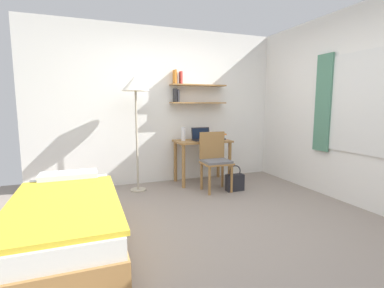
{
  "coord_description": "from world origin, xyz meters",
  "views": [
    {
      "loc": [
        -1.29,
        -2.7,
        1.32
      ],
      "look_at": [
        -0.08,
        0.51,
        0.85
      ],
      "focal_mm": 26.46,
      "sensor_mm": 36.0,
      "label": 1
    }
  ],
  "objects_px": {
    "bed": "(66,221)",
    "water_bottle": "(183,134)",
    "desk": "(202,149)",
    "standing_lamp": "(135,89)",
    "laptop": "(202,137)",
    "book_stack": "(218,136)",
    "desk_chair": "(215,158)",
    "handbag": "(235,182)"
  },
  "relations": [
    {
      "from": "bed",
      "to": "water_bottle",
      "type": "distance_m",
      "value": 2.48
    },
    {
      "from": "desk",
      "to": "water_bottle",
      "type": "height_order",
      "value": "water_bottle"
    },
    {
      "from": "water_bottle",
      "to": "standing_lamp",
      "type": "bearing_deg",
      "value": -169.58
    },
    {
      "from": "desk",
      "to": "laptop",
      "type": "bearing_deg",
      "value": -179.35
    },
    {
      "from": "bed",
      "to": "water_bottle",
      "type": "bearing_deg",
      "value": 43.77
    },
    {
      "from": "desk",
      "to": "book_stack",
      "type": "height_order",
      "value": "book_stack"
    },
    {
      "from": "desk_chair",
      "to": "handbag",
      "type": "bearing_deg",
      "value": -29.02
    },
    {
      "from": "desk",
      "to": "desk_chair",
      "type": "relative_size",
      "value": 1.02
    },
    {
      "from": "desk_chair",
      "to": "water_bottle",
      "type": "height_order",
      "value": "water_bottle"
    },
    {
      "from": "desk",
      "to": "book_stack",
      "type": "distance_m",
      "value": 0.36
    },
    {
      "from": "standing_lamp",
      "to": "handbag",
      "type": "relative_size",
      "value": 4.34
    },
    {
      "from": "laptop",
      "to": "water_bottle",
      "type": "distance_m",
      "value": 0.32
    },
    {
      "from": "bed",
      "to": "book_stack",
      "type": "bearing_deg",
      "value": 34.16
    },
    {
      "from": "desk_chair",
      "to": "book_stack",
      "type": "height_order",
      "value": "desk_chair"
    },
    {
      "from": "desk_chair",
      "to": "standing_lamp",
      "type": "height_order",
      "value": "standing_lamp"
    },
    {
      "from": "laptop",
      "to": "water_bottle",
      "type": "xyz_separation_m",
      "value": [
        -0.31,
        0.04,
        0.06
      ]
    },
    {
      "from": "standing_lamp",
      "to": "desk",
      "type": "bearing_deg",
      "value": 5.34
    },
    {
      "from": "desk_chair",
      "to": "laptop",
      "type": "relative_size",
      "value": 2.7
    },
    {
      "from": "desk",
      "to": "laptop",
      "type": "height_order",
      "value": "laptop"
    },
    {
      "from": "bed",
      "to": "standing_lamp",
      "type": "bearing_deg",
      "value": 58.33
    },
    {
      "from": "laptop",
      "to": "bed",
      "type": "bearing_deg",
      "value": -141.67
    },
    {
      "from": "book_stack",
      "to": "bed",
      "type": "bearing_deg",
      "value": -145.84
    },
    {
      "from": "standing_lamp",
      "to": "water_bottle",
      "type": "bearing_deg",
      "value": 10.42
    },
    {
      "from": "bed",
      "to": "book_stack",
      "type": "relative_size",
      "value": 8.26
    },
    {
      "from": "book_stack",
      "to": "handbag",
      "type": "height_order",
      "value": "book_stack"
    },
    {
      "from": "desk",
      "to": "handbag",
      "type": "bearing_deg",
      "value": -66.06
    },
    {
      "from": "desk",
      "to": "standing_lamp",
      "type": "relative_size",
      "value": 0.53
    },
    {
      "from": "book_stack",
      "to": "handbag",
      "type": "relative_size",
      "value": 0.59
    },
    {
      "from": "desk",
      "to": "book_stack",
      "type": "xyz_separation_m",
      "value": [
        0.29,
        -0.02,
        0.21
      ]
    },
    {
      "from": "standing_lamp",
      "to": "laptop",
      "type": "distance_m",
      "value": 1.36
    },
    {
      "from": "water_bottle",
      "to": "book_stack",
      "type": "relative_size",
      "value": 0.97
    },
    {
      "from": "desk",
      "to": "standing_lamp",
      "type": "bearing_deg",
      "value": -174.66
    },
    {
      "from": "bed",
      "to": "desk_chair",
      "type": "xyz_separation_m",
      "value": [
        2.07,
        1.13,
        0.26
      ]
    },
    {
      "from": "desk",
      "to": "water_bottle",
      "type": "bearing_deg",
      "value": 172.7
    },
    {
      "from": "bed",
      "to": "desk",
      "type": "bearing_deg",
      "value": 38.16
    },
    {
      "from": "desk_chair",
      "to": "water_bottle",
      "type": "bearing_deg",
      "value": 122.39
    },
    {
      "from": "bed",
      "to": "handbag",
      "type": "bearing_deg",
      "value": 22.67
    },
    {
      "from": "desk",
      "to": "water_bottle",
      "type": "distance_m",
      "value": 0.42
    },
    {
      "from": "bed",
      "to": "book_stack",
      "type": "height_order",
      "value": "book_stack"
    },
    {
      "from": "desk",
      "to": "water_bottle",
      "type": "relative_size",
      "value": 3.99
    },
    {
      "from": "book_stack",
      "to": "desk_chair",
      "type": "bearing_deg",
      "value": -121.36
    },
    {
      "from": "handbag",
      "to": "desk_chair",
      "type": "bearing_deg",
      "value": 150.98
    }
  ]
}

